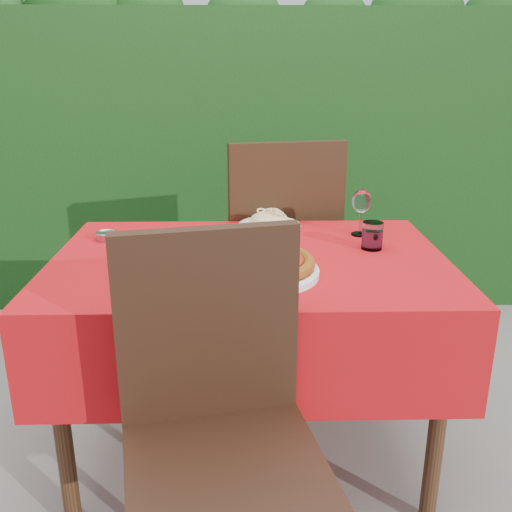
{
  "coord_description": "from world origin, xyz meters",
  "views": [
    {
      "loc": [
        -0.02,
        -1.73,
        1.34
      ],
      "look_at": [
        0.02,
        -0.05,
        0.77
      ],
      "focal_mm": 40.0,
      "sensor_mm": 36.0,
      "label": 1
    }
  ],
  "objects_px": {
    "chair_far": "(279,243)",
    "pizza_plate": "(259,265)",
    "chair_near": "(217,412)",
    "wine_glass": "(362,203)",
    "pasta_plate": "(269,223)",
    "fork": "(140,268)",
    "water_glass": "(372,237)",
    "steel_ramekin": "(107,236)"
  },
  "relations": [
    {
      "from": "pizza_plate",
      "to": "pasta_plate",
      "type": "xyz_separation_m",
      "value": [
        0.05,
        0.48,
        -0.01
      ]
    },
    {
      "from": "water_glass",
      "to": "steel_ramekin",
      "type": "xyz_separation_m",
      "value": [
        -0.91,
        0.12,
        -0.03
      ]
    },
    {
      "from": "water_glass",
      "to": "fork",
      "type": "height_order",
      "value": "water_glass"
    },
    {
      "from": "pizza_plate",
      "to": "steel_ramekin",
      "type": "xyz_separation_m",
      "value": [
        -0.53,
        0.36,
        -0.02
      ]
    },
    {
      "from": "pasta_plate",
      "to": "wine_glass",
      "type": "bearing_deg",
      "value": -14.24
    },
    {
      "from": "chair_far",
      "to": "pizza_plate",
      "type": "distance_m",
      "value": 0.8
    },
    {
      "from": "water_glass",
      "to": "wine_glass",
      "type": "height_order",
      "value": "wine_glass"
    },
    {
      "from": "fork",
      "to": "steel_ramekin",
      "type": "height_order",
      "value": "steel_ramekin"
    },
    {
      "from": "wine_glass",
      "to": "steel_ramekin",
      "type": "relative_size",
      "value": 2.43
    },
    {
      "from": "pizza_plate",
      "to": "steel_ramekin",
      "type": "distance_m",
      "value": 0.64
    },
    {
      "from": "chair_far",
      "to": "water_glass",
      "type": "distance_m",
      "value": 0.63
    },
    {
      "from": "chair_far",
      "to": "steel_ramekin",
      "type": "distance_m",
      "value": 0.78
    },
    {
      "from": "water_glass",
      "to": "chair_near",
      "type": "bearing_deg",
      "value": -126.83
    },
    {
      "from": "steel_ramekin",
      "to": "wine_glass",
      "type": "bearing_deg",
      "value": 2.5
    },
    {
      "from": "pizza_plate",
      "to": "pasta_plate",
      "type": "bearing_deg",
      "value": 83.87
    },
    {
      "from": "water_glass",
      "to": "fork",
      "type": "distance_m",
      "value": 0.77
    },
    {
      "from": "pasta_plate",
      "to": "wine_glass",
      "type": "height_order",
      "value": "wine_glass"
    },
    {
      "from": "chair_near",
      "to": "steel_ramekin",
      "type": "distance_m",
      "value": 0.9
    },
    {
      "from": "pizza_plate",
      "to": "wine_glass",
      "type": "height_order",
      "value": "wine_glass"
    },
    {
      "from": "chair_near",
      "to": "pizza_plate",
      "type": "distance_m",
      "value": 0.48
    },
    {
      "from": "water_glass",
      "to": "pasta_plate",
      "type": "bearing_deg",
      "value": 143.93
    },
    {
      "from": "chair_near",
      "to": "water_glass",
      "type": "relative_size",
      "value": 10.73
    },
    {
      "from": "chair_near",
      "to": "wine_glass",
      "type": "xyz_separation_m",
      "value": [
        0.48,
        0.82,
        0.3
      ]
    },
    {
      "from": "pasta_plate",
      "to": "water_glass",
      "type": "relative_size",
      "value": 2.57
    },
    {
      "from": "chair_near",
      "to": "chair_far",
      "type": "height_order",
      "value": "chair_far"
    },
    {
      "from": "chair_far",
      "to": "pizza_plate",
      "type": "relative_size",
      "value": 2.62
    },
    {
      "from": "fork",
      "to": "pizza_plate",
      "type": "bearing_deg",
      "value": -38.58
    },
    {
      "from": "pizza_plate",
      "to": "fork",
      "type": "distance_m",
      "value": 0.36
    },
    {
      "from": "chair_near",
      "to": "pizza_plate",
      "type": "bearing_deg",
      "value": 63.13
    },
    {
      "from": "chair_far",
      "to": "water_glass",
      "type": "height_order",
      "value": "chair_far"
    },
    {
      "from": "chair_near",
      "to": "chair_far",
      "type": "xyz_separation_m",
      "value": [
        0.22,
        1.19,
        0.04
      ]
    },
    {
      "from": "fork",
      "to": "wine_glass",
      "type": "bearing_deg",
      "value": -4.9
    },
    {
      "from": "water_glass",
      "to": "wine_glass",
      "type": "distance_m",
      "value": 0.18
    },
    {
      "from": "pasta_plate",
      "to": "steel_ramekin",
      "type": "bearing_deg",
      "value": -168.12
    },
    {
      "from": "pasta_plate",
      "to": "steel_ramekin",
      "type": "xyz_separation_m",
      "value": [
        -0.58,
        -0.12,
        -0.01
      ]
    },
    {
      "from": "pasta_plate",
      "to": "wine_glass",
      "type": "xyz_separation_m",
      "value": [
        0.32,
        -0.08,
        0.09
      ]
    },
    {
      "from": "wine_glass",
      "to": "fork",
      "type": "distance_m",
      "value": 0.82
    },
    {
      "from": "chair_far",
      "to": "pizza_plate",
      "type": "bearing_deg",
      "value": 71.34
    },
    {
      "from": "chair_far",
      "to": "pizza_plate",
      "type": "xyz_separation_m",
      "value": [
        -0.11,
        -0.77,
        0.18
      ]
    },
    {
      "from": "chair_far",
      "to": "water_glass",
      "type": "xyz_separation_m",
      "value": [
        0.27,
        -0.54,
        0.19
      ]
    },
    {
      "from": "chair_near",
      "to": "fork",
      "type": "height_order",
      "value": "chair_near"
    },
    {
      "from": "chair_far",
      "to": "wine_glass",
      "type": "xyz_separation_m",
      "value": [
        0.27,
        -0.38,
        0.27
      ]
    }
  ]
}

